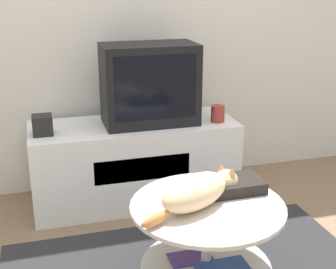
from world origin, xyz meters
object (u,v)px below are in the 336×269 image
object	(u,v)px
speaker	(42,125)
cat	(198,191)
tv	(150,84)
dvd_box	(232,185)

from	to	relation	value
speaker	cat	world-z (taller)	speaker
tv	speaker	size ratio (longest dim) A/B	5.01
tv	dvd_box	world-z (taller)	tv
speaker	cat	xyz separation A→B (m)	(0.61, -1.00, -0.04)
speaker	cat	bearing A→B (deg)	-58.50
speaker	dvd_box	xyz separation A→B (m)	(0.80, -0.90, -0.08)
tv	speaker	world-z (taller)	tv
speaker	dvd_box	bearing A→B (deg)	-48.23
dvd_box	cat	size ratio (longest dim) A/B	0.54
cat	speaker	bearing A→B (deg)	92.82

